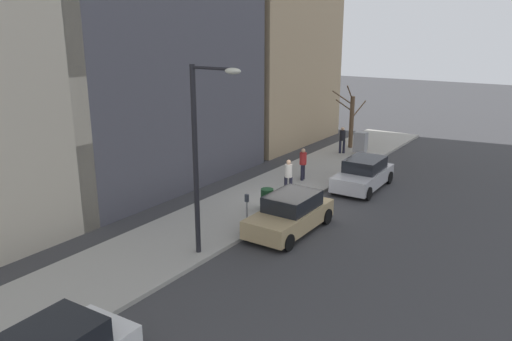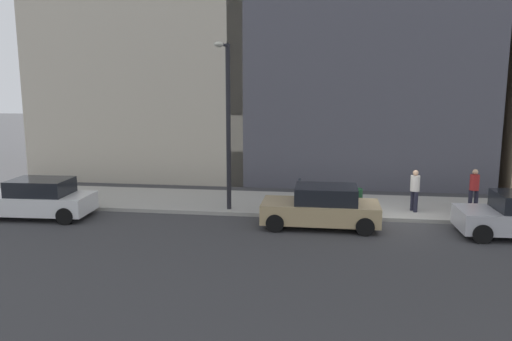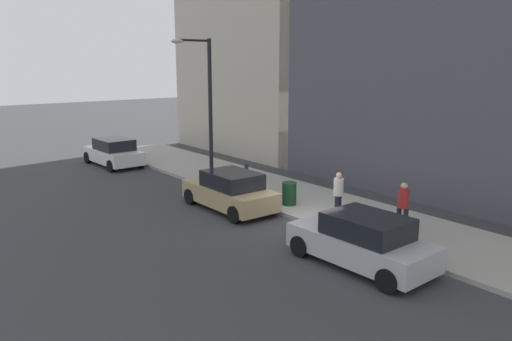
# 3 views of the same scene
# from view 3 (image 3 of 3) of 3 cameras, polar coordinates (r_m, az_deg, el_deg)

# --- Properties ---
(ground_plane) EXTENTS (120.00, 120.00, 0.00)m
(ground_plane) POSITION_cam_3_polar(r_m,az_deg,el_deg) (18.20, 4.55, -5.79)
(ground_plane) COLOR #38383A
(sidewalk) EXTENTS (4.00, 36.00, 0.15)m
(sidewalk) POSITION_cam_3_polar(r_m,az_deg,el_deg) (19.53, 8.90, -4.41)
(sidewalk) COLOR #9E9B93
(sidewalk) RESTS_ON ground
(parked_car_silver) EXTENTS (2.02, 4.25, 1.52)m
(parked_car_silver) POSITION_cam_3_polar(r_m,az_deg,el_deg) (14.39, 12.06, -7.89)
(parked_car_silver) COLOR #B7B7BC
(parked_car_silver) RESTS_ON ground
(parked_car_tan) EXTENTS (1.93, 4.21, 1.52)m
(parked_car_tan) POSITION_cam_3_polar(r_m,az_deg,el_deg) (19.37, -2.98, -2.38)
(parked_car_tan) COLOR tan
(parked_car_tan) RESTS_ON ground
(parked_car_white) EXTENTS (2.07, 4.27, 1.52)m
(parked_car_white) POSITION_cam_3_polar(r_m,az_deg,el_deg) (28.73, -15.98, 1.99)
(parked_car_white) COLOR white
(parked_car_white) RESTS_ON ground
(parking_meter) EXTENTS (0.14, 0.10, 1.35)m
(parking_meter) POSITION_cam_3_polar(r_m,az_deg,el_deg) (20.85, -1.10, -0.62)
(parking_meter) COLOR slate
(parking_meter) RESTS_ON sidewalk
(streetlamp) EXTENTS (1.97, 0.32, 6.50)m
(streetlamp) POSITION_cam_3_polar(r_m,az_deg,el_deg) (22.62, -5.83, 8.12)
(streetlamp) COLOR black
(streetlamp) RESTS_ON sidewalk
(trash_bin) EXTENTS (0.56, 0.56, 0.90)m
(trash_bin) POSITION_cam_3_polar(r_m,az_deg,el_deg) (19.58, 3.82, -2.64)
(trash_bin) COLOR #14381E
(trash_bin) RESTS_ON sidewalk
(pedestrian_midblock) EXTENTS (0.36, 0.39, 1.66)m
(pedestrian_midblock) POSITION_cam_3_polar(r_m,az_deg,el_deg) (17.03, 16.45, -3.72)
(pedestrian_midblock) COLOR #1E1E2D
(pedestrian_midblock) RESTS_ON sidewalk
(pedestrian_far_corner) EXTENTS (0.38, 0.36, 1.66)m
(pedestrian_far_corner) POSITION_cam_3_polar(r_m,az_deg,el_deg) (18.07, 9.40, -2.46)
(pedestrian_far_corner) COLOR #1E1E2D
(pedestrian_far_corner) RESTS_ON sidewalk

